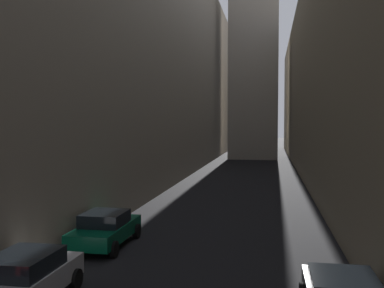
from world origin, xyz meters
TOP-DOWN VIEW (x-y plane):
  - ground_plane at (0.00, 48.00)m, footprint 264.00×264.00m
  - building_block_left at (-12.53, 50.00)m, footprint 14.05×108.00m
  - parked_car_left_third at (-4.40, 17.25)m, footprint 1.96×4.04m
  - parked_car_left_far at (-4.40, 23.55)m, footprint 2.06×4.46m

SIDE VIEW (x-z plane):
  - ground_plane at x=0.00m, z-range 0.00..0.00m
  - parked_car_left_far at x=-4.40m, z-range 0.02..1.51m
  - parked_car_left_third at x=-4.40m, z-range 0.04..1.58m
  - building_block_left at x=-12.53m, z-range 0.00..24.47m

